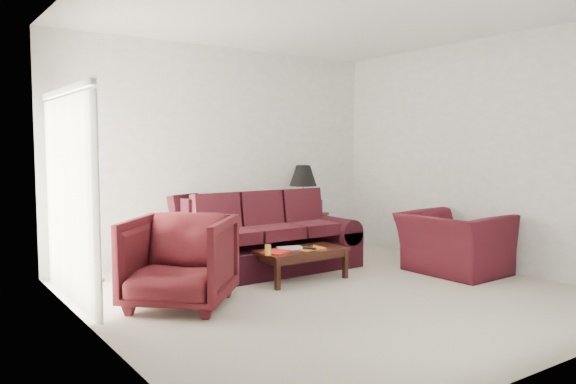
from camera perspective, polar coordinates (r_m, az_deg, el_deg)
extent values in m
plane|color=beige|center=(6.23, 4.53, -10.20)|extent=(5.00, 5.00, 0.00)
cube|color=silver|center=(6.14, -21.44, -0.49)|extent=(0.10, 2.00, 2.16)
cube|color=black|center=(7.45, -10.41, -1.95)|extent=(0.49, 0.35, 0.46)
cube|color=silver|center=(8.21, 1.50, -1.70)|extent=(0.15, 0.09, 0.14)
cylinder|color=#164890|center=(8.47, 3.17, -1.40)|extent=(0.13, 0.13, 0.18)
cube|color=silver|center=(8.50, -0.32, -1.39)|extent=(0.18, 0.20, 0.06)
imported|color=#410F13|center=(5.71, -10.95, -6.94)|extent=(1.40, 1.40, 0.91)
imported|color=#3A0D15|center=(7.37, 16.51, -5.02)|extent=(1.07, 1.21, 0.76)
cube|color=red|center=(6.47, -1.18, -6.13)|extent=(0.38, 0.35, 0.02)
cube|color=white|center=(6.73, 0.24, -5.71)|extent=(0.34, 0.30, 0.02)
cube|color=orange|center=(6.71, 2.34, -5.74)|extent=(0.30, 0.24, 0.02)
cube|color=black|center=(6.61, 2.20, -5.74)|extent=(0.12, 0.16, 0.02)
cube|color=black|center=(6.76, 2.30, -5.50)|extent=(0.16, 0.17, 0.02)
cylinder|color=yellow|center=(6.32, -2.05, -5.91)|extent=(0.08, 0.08, 0.12)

